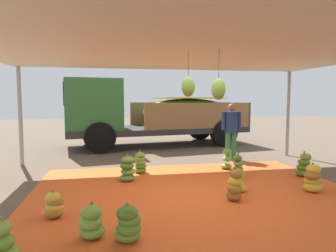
# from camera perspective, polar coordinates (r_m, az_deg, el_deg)

# --- Properties ---
(ground_plane) EXTENTS (40.00, 40.00, 0.00)m
(ground_plane) POSITION_cam_1_polar(r_m,az_deg,el_deg) (8.38, -0.16, -6.79)
(ground_plane) COLOR brown
(tarp_orange) EXTENTS (5.96, 5.07, 0.01)m
(tarp_orange) POSITION_cam_1_polar(r_m,az_deg,el_deg) (5.55, 5.66, -12.93)
(tarp_orange) COLOR #E05B23
(tarp_orange) RESTS_ON ground
(tent_canopy) EXTENTS (8.00, 7.00, 2.63)m
(tent_canopy) POSITION_cam_1_polar(r_m,az_deg,el_deg) (5.26, 6.31, 14.07)
(tent_canopy) COLOR #9EA0A5
(tent_canopy) RESTS_ON ground
(banana_bunch_0) EXTENTS (0.35, 0.32, 0.48)m
(banana_bunch_0) POSITION_cam_1_polar(r_m,az_deg,el_deg) (5.82, 13.19, -10.01)
(banana_bunch_0) COLOR gold
(banana_bunch_0) RESTS_ON tarp_orange
(banana_bunch_1) EXTENTS (0.37, 0.37, 0.42)m
(banana_bunch_1) POSITION_cam_1_polar(r_m,az_deg,el_deg) (4.80, -20.65, -13.84)
(banana_bunch_1) COLOR #996628
(banana_bunch_1) RESTS_ON tarp_orange
(banana_bunch_2) EXTENTS (0.45, 0.46, 0.57)m
(banana_bunch_2) POSITION_cam_1_polar(r_m,az_deg,el_deg) (6.46, -7.63, -8.13)
(banana_bunch_2) COLOR #518428
(banana_bunch_2) RESTS_ON tarp_orange
(banana_bunch_3) EXTENTS (0.36, 0.35, 0.55)m
(banana_bunch_3) POSITION_cam_1_polar(r_m,az_deg,el_deg) (7.64, 11.00, -6.24)
(banana_bunch_3) COLOR #60932D
(banana_bunch_3) RESTS_ON tarp_orange
(banana_bunch_4) EXTENTS (0.35, 0.33, 0.57)m
(banana_bunch_4) POSITION_cam_1_polar(r_m,az_deg,el_deg) (5.32, 12.47, -10.93)
(banana_bunch_4) COLOR #996628
(banana_bunch_4) RESTS_ON tarp_orange
(banana_bunch_5) EXTENTS (0.33, 0.36, 0.56)m
(banana_bunch_5) POSITION_cam_1_polar(r_m,az_deg,el_deg) (6.81, 13.01, -7.56)
(banana_bunch_5) COLOR #518428
(banana_bunch_5) RESTS_ON tarp_orange
(banana_bunch_6) EXTENTS (0.37, 0.37, 0.54)m
(banana_bunch_6) POSITION_cam_1_polar(r_m,az_deg,el_deg) (7.14, -5.25, -6.96)
(banana_bunch_6) COLOR #518428
(banana_bunch_6) RESTS_ON tarp_orange
(banana_bunch_7) EXTENTS (0.36, 0.36, 0.48)m
(banana_bunch_7) POSITION_cam_1_polar(r_m,az_deg,el_deg) (3.81, -28.50, -18.74)
(banana_bunch_7) COLOR #75A83D
(banana_bunch_7) RESTS_ON tarp_orange
(banana_bunch_8) EXTENTS (0.41, 0.43, 0.49)m
(banana_bunch_8) POSITION_cam_1_polar(r_m,az_deg,el_deg) (3.83, -7.50, -17.95)
(banana_bunch_8) COLOR #60932D
(banana_bunch_8) RESTS_ON tarp_orange
(banana_bunch_9) EXTENTS (0.38, 0.38, 0.56)m
(banana_bunch_9) POSITION_cam_1_polar(r_m,az_deg,el_deg) (7.41, 24.14, -6.81)
(banana_bunch_9) COLOR #477523
(banana_bunch_9) RESTS_ON tarp_orange
(banana_bunch_10) EXTENTS (0.44, 0.44, 0.54)m
(banana_bunch_10) POSITION_cam_1_polar(r_m,az_deg,el_deg) (6.28, 25.54, -8.98)
(banana_bunch_10) COLOR gold
(banana_bunch_10) RESTS_ON tarp_orange
(banana_bunch_11) EXTENTS (0.44, 0.44, 0.46)m
(banana_bunch_11) POSITION_cam_1_polar(r_m,az_deg,el_deg) (3.99, -14.24, -17.32)
(banana_bunch_11) COLOR #6B9E38
(banana_bunch_11) RESTS_ON tarp_orange
(cargo_truck_main) EXTENTS (6.81, 3.20, 2.40)m
(cargo_truck_main) POSITION_cam_1_polar(r_m,az_deg,el_deg) (11.21, -3.35, 2.36)
(cargo_truck_main) COLOR #2D2D2D
(cargo_truck_main) RESTS_ON ground
(worker_0) EXTENTS (0.59, 0.36, 1.60)m
(worker_0) POSITION_cam_1_polar(r_m,az_deg,el_deg) (8.84, 11.80, -0.17)
(worker_0) COLOR #337A4C
(worker_0) RESTS_ON ground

